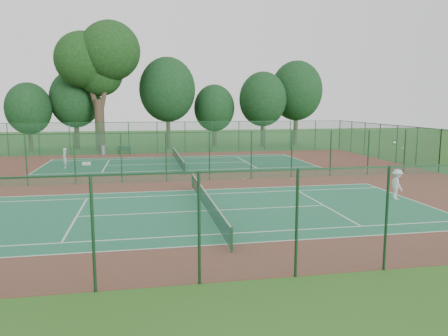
{
  "coord_description": "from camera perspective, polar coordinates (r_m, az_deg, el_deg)",
  "views": [
    {
      "loc": [
        -3.14,
        -30.61,
        5.47
      ],
      "look_at": [
        1.67,
        -4.92,
        1.6
      ],
      "focal_mm": 35.0,
      "sensor_mm": 36.0,
      "label": 1
    }
  ],
  "objects": [
    {
      "name": "player_far",
      "position": [
        39.53,
        -20.1,
        1.23
      ],
      "size": [
        0.47,
        0.66,
        1.71
      ],
      "primitive_type": "imported",
      "rotation": [
        0.0,
        0.0,
        -1.46
      ],
      "color": "silver",
      "rests_on": "court_far"
    },
    {
      "name": "fence_divider",
      "position": [
        31.0,
        -4.71,
        1.52
      ],
      "size": [
        40.0,
        0.09,
        3.5
      ],
      "color": "#18482B",
      "rests_on": "ground"
    },
    {
      "name": "fence_north",
      "position": [
        48.85,
        -6.9,
        4.01
      ],
      "size": [
        40.0,
        0.09,
        3.5
      ],
      "color": "#1B512A",
      "rests_on": "ground"
    },
    {
      "name": "stray_ball_c",
      "position": [
        30.35,
        -3.78,
        -1.9
      ],
      "size": [
        0.07,
        0.07,
        0.07
      ],
      "primitive_type": "sphere",
      "color": "#C8E435",
      "rests_on": "red_pad"
    },
    {
      "name": "kit_bag",
      "position": [
        40.94,
        -17.53,
        0.56
      ],
      "size": [
        0.76,
        0.35,
        0.28
      ],
      "primitive_type": "cube",
      "rotation": [
        0.0,
        0.0,
        0.1
      ],
      "color": "white",
      "rests_on": "red_pad"
    },
    {
      "name": "ground",
      "position": [
        31.25,
        -4.68,
        -1.69
      ],
      "size": [
        120.0,
        120.0,
        0.0
      ],
      "primitive_type": "plane",
      "color": "#2B591C",
      "rests_on": "ground"
    },
    {
      "name": "red_pad",
      "position": [
        31.25,
        -4.68,
        -1.68
      ],
      "size": [
        40.0,
        36.0,
        0.01
      ],
      "primitive_type": "cube",
      "color": "maroon",
      "rests_on": "ground"
    },
    {
      "name": "trash_bin",
      "position": [
        48.65,
        -15.5,
        2.27
      ],
      "size": [
        0.69,
        0.69,
        1.02
      ],
      "primitive_type": "cylinder",
      "rotation": [
        0.0,
        0.0,
        -0.26
      ],
      "color": "slate",
      "rests_on": "red_pad"
    },
    {
      "name": "stray_ball_a",
      "position": [
        32.21,
        8.82,
        -1.38
      ],
      "size": [
        0.07,
        0.07,
        0.07
      ],
      "primitive_type": "sphere",
      "color": "#DAEA36",
      "rests_on": "red_pad"
    },
    {
      "name": "tennis_net_near",
      "position": [
        22.39,
        -2.29,
        -4.29
      ],
      "size": [
        0.1,
        12.9,
        0.97
      ],
      "color": "#163E1D",
      "rests_on": "ground"
    },
    {
      "name": "bench",
      "position": [
        48.24,
        -12.91,
        2.28
      ],
      "size": [
        1.56,
        0.81,
        0.92
      ],
      "rotation": [
        0.0,
        0.0,
        -0.26
      ],
      "color": "#12341B",
      "rests_on": "red_pad"
    },
    {
      "name": "court_far",
      "position": [
        40.11,
        -6.01,
        0.56
      ],
      "size": [
        23.77,
        10.97,
        0.01
      ],
      "primitive_type": "cube",
      "color": "#1B563A",
      "rests_on": "red_pad"
    },
    {
      "name": "big_tree",
      "position": [
        52.83,
        -16.1,
        13.48
      ],
      "size": [
        9.58,
        7.01,
        14.72
      ],
      "color": "#382B1E",
      "rests_on": "ground"
    },
    {
      "name": "fence_south",
      "position": [
        13.52,
        3.28,
        -7.52
      ],
      "size": [
        40.0,
        0.09,
        3.5
      ],
      "color": "#194D33",
      "rests_on": "ground"
    },
    {
      "name": "player_near",
      "position": [
        26.89,
        21.67,
        -1.99
      ],
      "size": [
        0.8,
        1.2,
        1.74
      ],
      "primitive_type": "imported",
      "rotation": [
        0.0,
        0.0,
        1.43
      ],
      "color": "white",
      "rests_on": "court_near"
    },
    {
      "name": "evergreen_row",
      "position": [
        55.25,
        -6.78,
        2.68
      ],
      "size": [
        39.0,
        5.0,
        12.0
      ],
      "primitive_type": null,
      "color": "black",
      "rests_on": "ground"
    },
    {
      "name": "tennis_net_far",
      "position": [
        40.04,
        -6.03,
        1.31
      ],
      "size": [
        0.1,
        12.9,
        0.97
      ],
      "color": "#153922",
      "rests_on": "ground"
    },
    {
      "name": "stray_ball_b",
      "position": [
        31.64,
        2.63,
        -1.46
      ],
      "size": [
        0.07,
        0.07,
        0.07
      ],
      "primitive_type": "sphere",
      "color": "#E2F338",
      "rests_on": "red_pad"
    },
    {
      "name": "fence_east",
      "position": [
        38.55,
        26.37,
        2.02
      ],
      "size": [
        0.09,
        36.0,
        3.5
      ],
      "rotation": [
        0.0,
        0.0,
        1.57
      ],
      "color": "#16442A",
      "rests_on": "ground"
    },
    {
      "name": "court_near",
      "position": [
        22.51,
        -2.28,
        -5.61
      ],
      "size": [
        23.77,
        10.97,
        0.01
      ],
      "primitive_type": "cube",
      "color": "#216949",
      "rests_on": "red_pad"
    }
  ]
}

